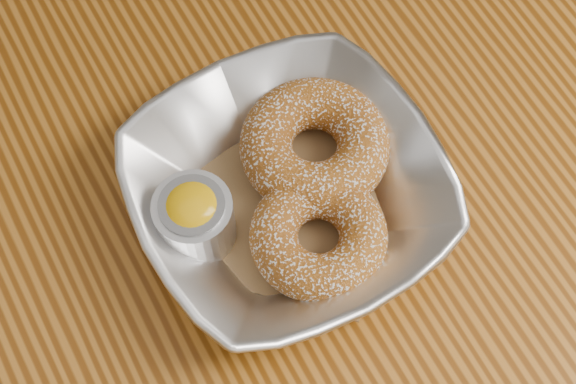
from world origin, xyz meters
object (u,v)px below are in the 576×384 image
donut_front (319,236)px  ramekin (194,218)px  table (299,240)px  donut_back (315,145)px  serving_bowl (288,194)px

donut_front → ramekin: size_ratio=1.73×
table → donut_back: 0.13m
table → donut_front: (-0.01, -0.05, 0.13)m
table → ramekin: ramekin is taller
donut_front → donut_back: bearing=63.0°
donut_front → table: bearing=74.8°
donut_back → ramekin: 0.11m
ramekin → serving_bowl: bearing=-9.0°
table → donut_front: bearing=-105.2°
serving_bowl → donut_front: bearing=-85.6°
donut_back → donut_front: 0.07m
table → donut_back: bearing=37.5°
table → ramekin: (-0.08, 0.00, 0.14)m
donut_back → serving_bowl: bearing=-145.5°
donut_back → ramekin: bearing=-172.6°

